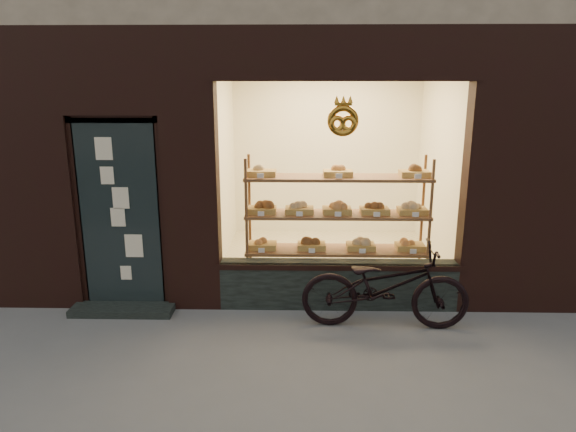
{
  "coord_description": "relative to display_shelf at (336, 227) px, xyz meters",
  "views": [
    {
      "loc": [
        -0.0,
        -3.44,
        2.52
      ],
      "look_at": [
        -0.13,
        2.0,
        1.12
      ],
      "focal_mm": 32.0,
      "sensor_mm": 36.0,
      "label": 1
    }
  ],
  "objects": [
    {
      "name": "ground",
      "position": [
        -0.45,
        -2.55,
        -0.85
      ],
      "size": [
        90.0,
        90.0,
        0.0
      ],
      "primitive_type": "plane",
      "color": "slate"
    },
    {
      "name": "display_shelf",
      "position": [
        0.0,
        0.0,
        0.0
      ],
      "size": [
        2.2,
        0.45,
        1.7
      ],
      "color": "brown",
      "rests_on": "ground"
    },
    {
      "name": "bicycle",
      "position": [
        0.45,
        -0.92,
        -0.39
      ],
      "size": [
        1.77,
        0.69,
        0.92
      ],
      "primitive_type": "imported",
      "rotation": [
        0.0,
        0.0,
        1.53
      ],
      "color": "black",
      "rests_on": "ground"
    }
  ]
}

